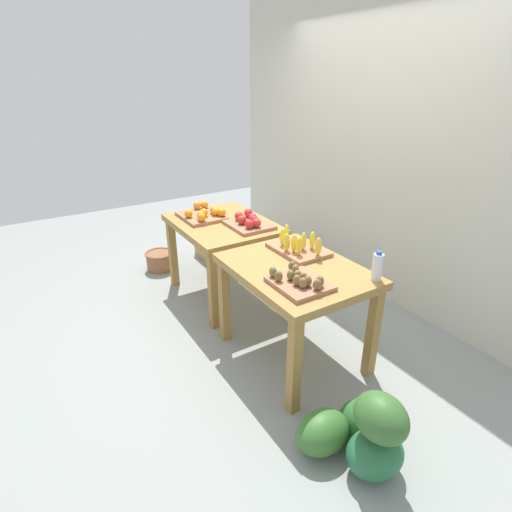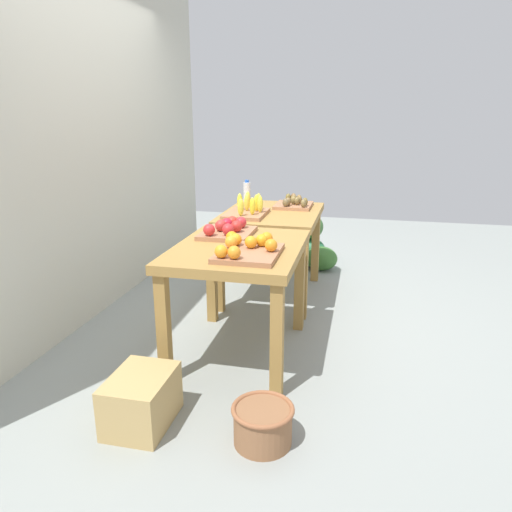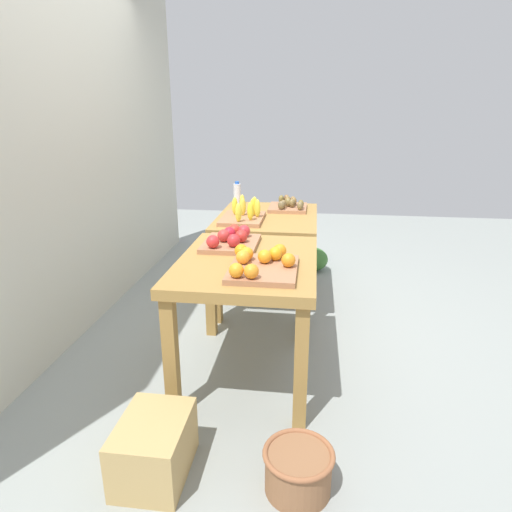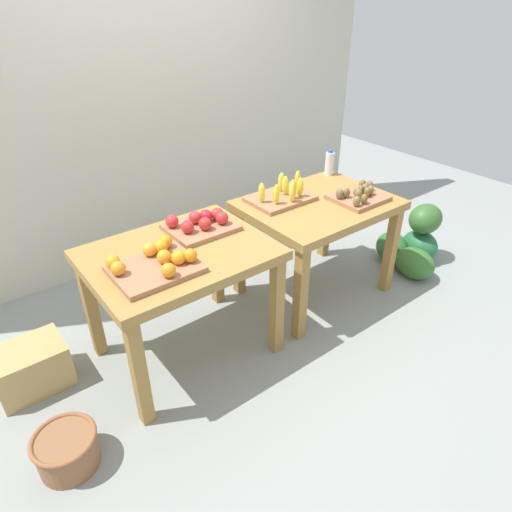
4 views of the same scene
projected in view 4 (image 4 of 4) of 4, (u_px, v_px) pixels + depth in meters
ground_plane at (256, 317)px, 3.22m from camera, size 8.00×8.00×0.00m
back_wall at (147, 72)px, 3.36m from camera, size 4.40×0.12×3.00m
display_table_left at (180, 267)px, 2.59m from camera, size 1.04×0.80×0.76m
display_table_right at (318, 216)px, 3.18m from camera, size 1.04×0.80×0.76m
orange_bin at (156, 263)px, 2.34m from camera, size 0.45×0.37×0.11m
apple_bin at (201, 224)px, 2.73m from camera, size 0.40×0.34×0.11m
banana_crate at (282, 195)px, 3.11m from camera, size 0.44×0.32×0.17m
kiwi_bin at (359, 195)px, 3.12m from camera, size 0.36×0.32×0.10m
water_bottle at (329, 163)px, 3.52m from camera, size 0.07×0.07×0.20m
watermelon_pile at (413, 244)px, 3.75m from camera, size 0.55×0.64×0.52m
wicker_basket at (67, 450)px, 2.17m from camera, size 0.31×0.31×0.20m
cardboard_produce_box at (31, 367)px, 2.60m from camera, size 0.40×0.30×0.28m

